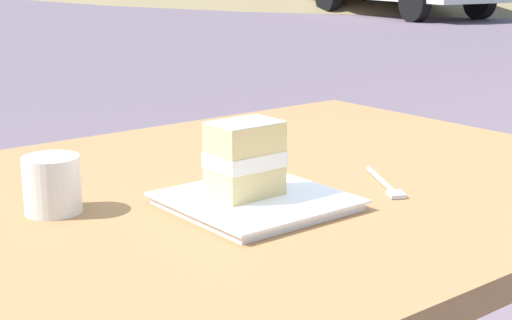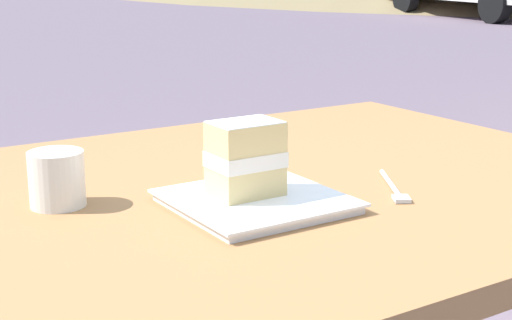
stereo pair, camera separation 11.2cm
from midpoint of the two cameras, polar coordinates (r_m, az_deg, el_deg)
name	(u,v)px [view 1 (the left image)]	position (r m, az deg, el deg)	size (l,w,h in m)	color
patio_table	(247,240)	(1.28, -3.19, -5.98)	(1.33, 0.96, 0.73)	olive
dessert_plate	(256,201)	(1.14, -2.82, -3.12)	(0.24, 0.24, 0.02)	white
cake_slice	(245,159)	(1.13, -3.67, 0.05)	(0.10, 0.08, 0.11)	#E0C17A
dessert_fork	(385,184)	(1.25, 6.98, -1.80)	(0.10, 0.15, 0.01)	silver
coffee_cup	(52,184)	(1.15, -17.50, -1.72)	(0.08, 0.08, 0.08)	silver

